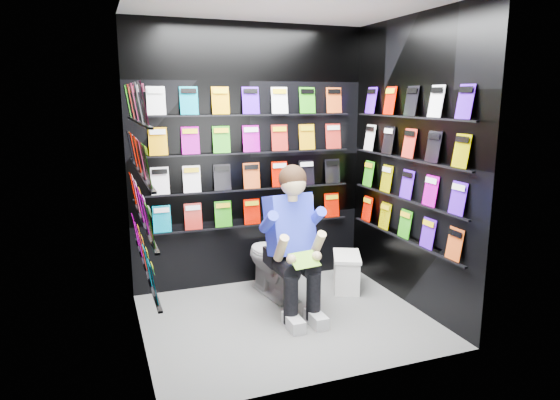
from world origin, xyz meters
name	(u,v)px	position (x,y,z in m)	size (l,w,h in m)	color
floor	(286,319)	(0.00, 0.00, 0.00)	(2.40, 2.40, 0.00)	slate
ceiling	(287,3)	(0.00, 0.00, 2.60)	(2.40, 2.40, 0.00)	white
wall_back	(250,158)	(0.00, 1.00, 1.30)	(2.40, 0.04, 2.60)	black
wall_front	(344,193)	(0.00, -1.00, 1.30)	(2.40, 0.04, 2.60)	black
wall_left	(134,180)	(-1.20, 0.00, 1.30)	(0.04, 2.00, 2.60)	black
wall_right	(411,164)	(1.20, 0.00, 1.30)	(0.04, 2.00, 2.60)	black
comics_back	(251,157)	(0.00, 0.97, 1.31)	(2.10, 0.06, 1.37)	#CB0F00
comics_left	(138,179)	(-1.17, 0.00, 1.31)	(0.06, 1.70, 1.37)	#CB0F00
comics_right	(408,164)	(1.17, 0.00, 1.31)	(0.06, 1.70, 1.37)	#CB0F00
toilet	(274,258)	(0.10, 0.57, 0.37)	(0.42, 0.75, 0.73)	silver
longbox	(346,273)	(0.82, 0.46, 0.16)	(0.24, 0.43, 0.32)	white
longbox_lid	(347,256)	(0.82, 0.46, 0.34)	(0.26, 0.45, 0.03)	white
reader	(289,226)	(0.10, 0.19, 0.78)	(0.54, 0.79, 1.46)	#313EEA
held_comic	(304,260)	(0.10, -0.16, 0.58)	(0.24, 0.01, 0.17)	green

